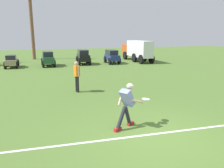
# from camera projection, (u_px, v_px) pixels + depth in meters

# --- Properties ---
(ground_plane) EXTENTS (80.00, 80.00, 0.00)m
(ground_plane) POSITION_uv_depth(u_px,v_px,m) (155.00, 138.00, 6.18)
(ground_plane) COLOR #4F6F2E
(field_line_paint) EXTENTS (19.12, 1.72, 0.01)m
(field_line_paint) POSITION_uv_depth(u_px,v_px,m) (151.00, 134.00, 6.37)
(field_line_paint) COLOR white
(field_line_paint) RESTS_ON ground_plane
(frisbee_thrower) EXTENTS (1.12, 0.56, 1.39)m
(frisbee_thrower) POSITION_uv_depth(u_px,v_px,m) (127.00, 103.00, 6.74)
(frisbee_thrower) COLOR #23232D
(frisbee_thrower) RESTS_ON ground_plane
(frisbee_in_flight) EXTENTS (0.27, 0.27, 0.05)m
(frisbee_in_flight) POSITION_uv_depth(u_px,v_px,m) (146.00, 99.00, 7.13)
(frisbee_in_flight) COLOR white
(teammate_near_sideline) EXTENTS (0.27, 0.50, 1.56)m
(teammate_near_sideline) POSITION_uv_depth(u_px,v_px,m) (77.00, 74.00, 10.89)
(teammate_near_sideline) COLOR black
(teammate_near_sideline) RESTS_ON ground_plane
(parked_car_slot_a) EXTENTS (1.11, 2.21, 1.10)m
(parked_car_slot_a) POSITION_uv_depth(u_px,v_px,m) (12.00, 61.00, 19.17)
(parked_car_slot_a) COLOR #998466
(parked_car_slot_a) RESTS_ON ground_plane
(parked_car_slot_b) EXTENTS (1.16, 2.41, 1.34)m
(parked_car_slot_b) POSITION_uv_depth(u_px,v_px,m) (48.00, 58.00, 20.04)
(parked_car_slot_b) COLOR #235133
(parked_car_slot_b) RESTS_ON ground_plane
(parked_car_slot_c) EXTENTS (1.30, 2.41, 1.40)m
(parked_car_slot_c) POSITION_uv_depth(u_px,v_px,m) (83.00, 57.00, 21.23)
(parked_car_slot_c) COLOR black
(parked_car_slot_c) RESTS_ON ground_plane
(parked_car_slot_d) EXTENTS (1.25, 2.44, 1.34)m
(parked_car_slot_d) POSITION_uv_depth(u_px,v_px,m) (112.00, 56.00, 21.92)
(parked_car_slot_d) COLOR navy
(parked_car_slot_d) RESTS_ON ground_plane
(box_truck) EXTENTS (1.49, 5.92, 2.20)m
(box_truck) POSITION_uv_depth(u_px,v_px,m) (137.00, 50.00, 23.61)
(box_truck) COLOR #CC4C19
(box_truck) RESTS_ON ground_plane
(palm_tree_left_of_centre) EXTENTS (3.36, 3.35, 7.27)m
(palm_tree_left_of_centre) POSITION_uv_depth(u_px,v_px,m) (32.00, 23.00, 24.75)
(palm_tree_left_of_centre) COLOR brown
(palm_tree_left_of_centre) RESTS_ON ground_plane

